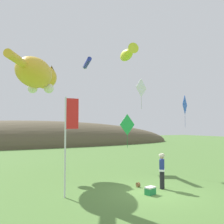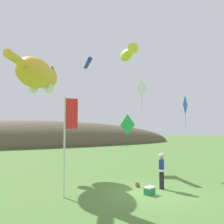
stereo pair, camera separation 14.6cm
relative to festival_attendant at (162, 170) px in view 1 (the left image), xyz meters
name	(u,v)px [view 1 (the left image)]	position (x,y,z in m)	size (l,w,h in m)	color
ground_plane	(152,193)	(-0.94, -0.37, -0.95)	(120.00, 120.00, 0.00)	#517A38
distant_hill_ridge	(16,146)	(-3.00, 32.39, -0.95)	(58.22, 15.18, 8.25)	brown
festival_attendant	(162,170)	(0.00, 0.00, 0.00)	(0.47, 0.49, 1.77)	black
kite_spool	(138,185)	(-0.88, 0.86, -0.83)	(0.12, 0.25, 0.25)	olive
picnic_cooler	(150,191)	(-1.18, -0.58, -0.77)	(0.56, 0.45, 0.36)	#268C4C
festival_banner_pole	(69,131)	(-4.67, 0.84, 1.99)	(0.66, 0.08, 4.50)	silver
kite_giant_cat	(37,75)	(-4.88, 7.04, 5.71)	(4.24, 6.76, 2.26)	gold
kite_fish_windsock	(128,54)	(0.07, 3.38, 6.88)	(1.31, 2.55, 0.76)	yellow
kite_tube_streamer	(87,63)	(-0.13, 9.74, 7.69)	(1.09, 2.85, 0.44)	#2633A5
kite_diamond_green	(127,125)	(1.32, 5.48, 2.32)	(1.51, 0.40, 2.45)	green
kite_diamond_white	(141,88)	(2.32, 5.09, 5.06)	(1.30, 0.54, 2.30)	white
kite_diamond_blue	(185,105)	(4.56, 2.97, 3.72)	(1.15, 0.75, 2.26)	blue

